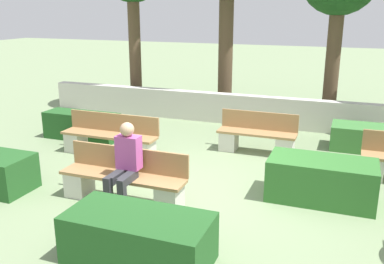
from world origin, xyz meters
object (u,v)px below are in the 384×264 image
(bench_front, at_px, (124,181))
(bench_right_side, at_px, (110,139))
(bench_back, at_px, (257,138))
(person_seated_man, at_px, (125,161))

(bench_front, distance_m, bench_right_side, 2.41)
(bench_front, height_order, bench_back, same)
(bench_right_side, relative_size, person_seated_man, 1.58)
(bench_back, xyz_separation_m, person_seated_man, (-1.37, -3.36, 0.43))
(bench_right_side, xyz_separation_m, person_seated_man, (1.56, -2.08, 0.41))
(bench_front, relative_size, person_seated_man, 1.56)
(bench_right_side, distance_m, bench_back, 3.20)
(bench_front, xyz_separation_m, person_seated_man, (0.13, -0.14, 0.41))
(bench_back, bearing_deg, bench_front, -120.55)
(bench_front, bearing_deg, bench_back, 65.02)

